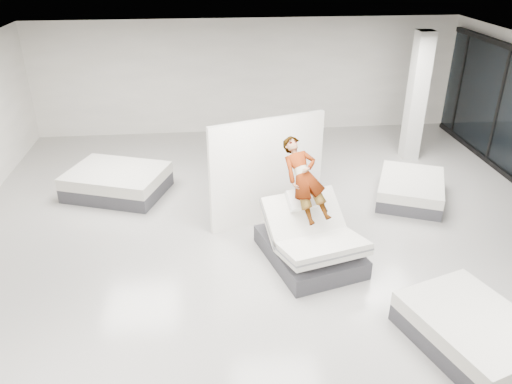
% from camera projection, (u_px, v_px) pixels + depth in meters
% --- Properties ---
extents(room, '(14.00, 14.04, 3.20)m').
position_uv_depth(room, '(284.00, 184.00, 7.95)').
color(room, '#A29F99').
rests_on(room, ground).
extents(hero_bed, '(1.83, 2.15, 1.18)m').
position_uv_depth(hero_bed, '(310.00, 242.00, 8.70)').
color(hero_bed, '#38383D').
rests_on(hero_bed, floor).
extents(person, '(0.94, 1.55, 1.29)m').
position_uv_depth(person, '(304.00, 193.00, 8.60)').
color(person, slate).
rests_on(person, hero_bed).
extents(remote, '(0.09, 0.15, 0.08)m').
position_uv_depth(remote, '(325.00, 209.00, 8.46)').
color(remote, black).
rests_on(remote, person).
extents(divider_panel, '(2.27, 0.86, 2.15)m').
position_uv_depth(divider_panel, '(267.00, 172.00, 9.62)').
color(divider_panel, white).
rests_on(divider_panel, floor).
extents(flat_bed_right_far, '(1.90, 2.12, 0.48)m').
position_uv_depth(flat_bed_right_far, '(411.00, 189.00, 10.82)').
color(flat_bed_right_far, '#38383D').
rests_on(flat_bed_right_far, floor).
extents(flat_bed_right_near, '(1.89, 2.17, 0.50)m').
position_uv_depth(flat_bed_right_near, '(472.00, 331.00, 6.87)').
color(flat_bed_right_near, '#38383D').
rests_on(flat_bed_right_near, floor).
extents(flat_bed_left_far, '(2.42, 2.12, 0.56)m').
position_uv_depth(flat_bed_left_far, '(117.00, 182.00, 11.06)').
color(flat_bed_left_far, '#38383D').
rests_on(flat_bed_left_far, floor).
extents(column, '(0.40, 0.40, 3.20)m').
position_uv_depth(column, '(417.00, 97.00, 12.31)').
color(column, silver).
rests_on(column, floor).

